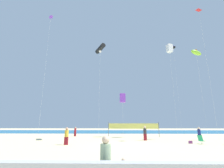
# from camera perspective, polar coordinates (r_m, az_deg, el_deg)

# --- Properties ---
(ground_plane) EXTENTS (120.00, 120.00, 0.00)m
(ground_plane) POSITION_cam_1_polar(r_m,az_deg,el_deg) (17.04, 4.83, -21.13)
(ground_plane) COLOR beige
(ocean_band) EXTENTS (120.00, 20.00, 0.01)m
(ocean_band) POSITION_cam_1_polar(r_m,az_deg,el_deg) (46.39, 2.70, -16.65)
(ocean_band) COLOR #1E6B99
(ocean_band) RESTS_ON ground
(mother_figure) EXTENTS (0.39, 0.39, 1.68)m
(mother_figure) POSITION_cam_1_polar(r_m,az_deg,el_deg) (6.25, -2.35, -25.22)
(mother_figure) COLOR #7A3872
(mother_figure) RESTS_ON ground
(beachgoer_navy_shirt) EXTENTS (0.39, 0.39, 1.69)m
(beachgoer_navy_shirt) POSITION_cam_1_polar(r_m,az_deg,el_deg) (25.42, 28.79, -15.13)
(beachgoer_navy_shirt) COLOR navy
(beachgoer_navy_shirt) RESTS_ON ground
(beachgoer_mustard_shirt) EXTENTS (0.40, 0.40, 1.74)m
(beachgoer_mustard_shirt) POSITION_cam_1_polar(r_m,az_deg,el_deg) (18.03, -15.99, -17.30)
(beachgoer_mustard_shirt) COLOR maroon
(beachgoer_mustard_shirt) RESTS_ON ground
(beachgoer_charcoal_shirt) EXTENTS (0.42, 0.42, 1.82)m
(beachgoer_charcoal_shirt) POSITION_cam_1_polar(r_m,az_deg,el_deg) (22.37, 11.74, -16.70)
(beachgoer_charcoal_shirt) COLOR maroon
(beachgoer_charcoal_shirt) RESTS_ON ground
(beachgoer_maroon_shirt) EXTENTS (0.36, 0.36, 1.58)m
(beachgoer_maroon_shirt) POSITION_cam_1_polar(r_m,az_deg,el_deg) (29.75, -13.05, -16.16)
(beachgoer_maroon_shirt) COLOR maroon
(beachgoer_maroon_shirt) RESTS_ON ground
(folding_beach_chair) EXTENTS (0.52, 0.65, 0.89)m
(folding_beach_chair) POSITION_cam_1_polar(r_m,az_deg,el_deg) (20.68, 29.27, -16.92)
(folding_beach_chair) COLOR #1E8C4C
(folding_beach_chair) RESTS_ON ground
(volleyball_net) EXTENTS (8.59, 0.67, 2.40)m
(volleyball_net) POSITION_cam_1_polar(r_m,az_deg,el_deg) (28.42, 7.63, -14.90)
(volleyball_net) COLOR #4C4C51
(volleyball_net) RESTS_ON ground
(beach_handbag) EXTENTS (0.38, 0.19, 0.30)m
(beach_handbag) POSITION_cam_1_polar(r_m,az_deg,el_deg) (20.47, 26.31, -18.19)
(beach_handbag) COLOR #7A3872
(beach_handbag) RESTS_ON ground
(kite_black_tube) EXTENTS (1.77, 2.56, 13.68)m
(kite_black_tube) POSITION_cam_1_polar(r_m,az_deg,el_deg) (25.09, -4.24, 12.46)
(kite_black_tube) COLOR silver
(kite_black_tube) RESTS_ON ground
(kite_white_box) EXTENTS (1.06, 1.06, 15.70)m
(kite_white_box) POSITION_cam_1_polar(r_m,az_deg,el_deg) (30.44, 19.89, 11.89)
(kite_white_box) COLOR silver
(kite_white_box) RESTS_ON ground
(kite_black_inflatable) EXTENTS (0.95, 2.09, 21.25)m
(kite_black_inflatable) POSITION_cam_1_polar(r_m,az_deg,el_deg) (43.73, 21.12, 12.03)
(kite_black_inflatable) COLOR silver
(kite_black_inflatable) RESTS_ON ground
(kite_violet_box) EXTENTS (0.97, 0.97, 7.16)m
(kite_violet_box) POSITION_cam_1_polar(r_m,az_deg,el_deg) (27.54, 3.80, -5.04)
(kite_violet_box) COLOR silver
(kite_violet_box) RESTS_ON ground
(kite_red_diamond) EXTENTS (0.94, 0.93, 18.51)m
(kite_red_diamond) POSITION_cam_1_polar(r_m,az_deg,el_deg) (28.46, 28.81, 21.85)
(kite_red_diamond) COLOR silver
(kite_red_diamond) RESTS_ON ground
(kite_lime_inflatable) EXTENTS (2.11, 1.31, 13.26)m
(kite_lime_inflatable) POSITION_cam_1_polar(r_m,az_deg,el_deg) (28.08, 27.94, 9.88)
(kite_lime_inflatable) COLOR silver
(kite_lime_inflatable) RESTS_ON ground
(kite_violet_diamond) EXTENTS (0.67, 0.70, 22.29)m
(kite_violet_diamond) POSITION_cam_1_polar(r_m,az_deg,el_deg) (34.88, -21.23, 21.04)
(kite_violet_diamond) COLOR silver
(kite_violet_diamond) RESTS_ON ground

